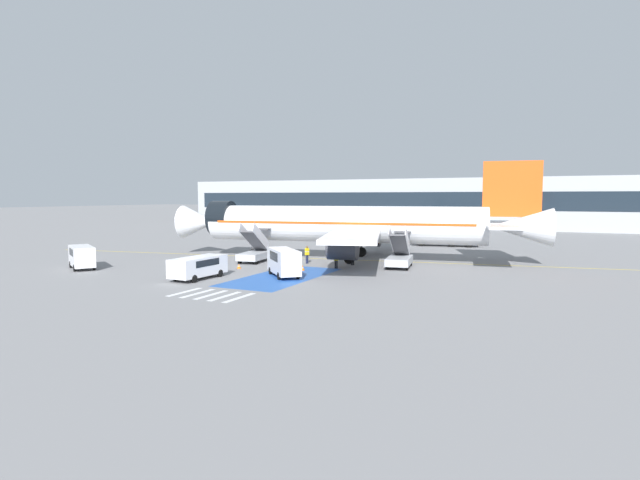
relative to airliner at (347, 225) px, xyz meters
The scene contains 21 objects.
ground_plane 4.66m from the airliner, 161.09° to the left, with size 600.00×600.00×0.00m, color slate.
apron_leadline_yellow 3.92m from the airliner, behind, with size 0.20×74.61×0.01m, color gold.
apron_stand_patch_blue 13.86m from the airliner, 92.52° to the right, with size 5.73×13.12×0.01m, color #2856A8.
apron_walkway_bar_0 23.01m from the airliner, 99.09° to the right, with size 0.44×3.60×0.01m, color silver.
apron_walkway_bar_1 22.86m from the airliner, 96.08° to the right, with size 0.44×3.60×0.01m, color silver.
apron_walkway_bar_2 22.76m from the airliner, 93.03° to the right, with size 0.44×3.60×0.01m, color silver.
apron_walkway_bar_3 22.73m from the airliner, 89.96° to the right, with size 0.44×3.60×0.01m, color silver.
apron_walkway_bar_4 22.77m from the airliner, 86.89° to the right, with size 0.44×3.60×0.01m, color silver.
airliner is the anchor object (origin of this frame).
boarding_stairs_forward 10.49m from the airliner, 143.86° to the right, with size 2.95×5.47×4.27m.
boarding_stairs_aft 8.27m from the airliner, 26.39° to the right, with size 2.95×5.47×4.24m.
fuel_tanker 21.33m from the airliner, 71.38° to the left, with size 9.36×3.94×3.38m.
service_van_0 26.94m from the airliner, 139.42° to the right, with size 4.87×3.93×2.20m.
service_van_1 18.66m from the airliner, 110.48° to the right, with size 2.21×5.41×1.86m.
service_van_2 13.32m from the airliner, 92.52° to the right, with size 4.84×4.90×2.39m.
ground_crew_0 5.29m from the airliner, 60.11° to the right, with size 0.48×0.36×1.65m.
ground_crew_1 6.04m from the airliner, 118.69° to the right, with size 0.37×0.48×1.85m.
ground_crew_2 7.46m from the airliner, 76.52° to the right, with size 0.45×0.28×1.60m.
traffic_cone_0 13.30m from the airliner, 122.31° to the right, with size 0.42×0.42×0.47m.
traffic_cone_1 9.93m from the airliner, 94.64° to the right, with size 0.42×0.42×0.47m.
terminal_building 65.74m from the airliner, 100.55° to the left, with size 112.42×12.10×10.95m.
Camera 1 is at (23.19, -51.34, 6.93)m, focal length 28.00 mm.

